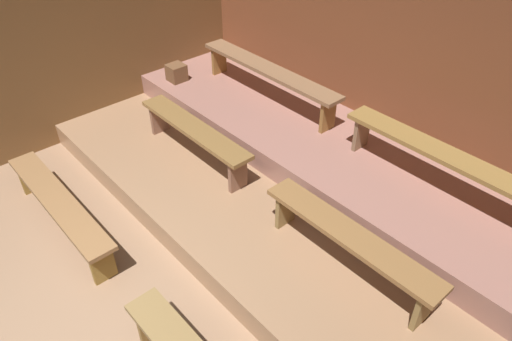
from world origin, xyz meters
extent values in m
cube|color=#997559|center=(0.00, 2.13, -0.04)|extent=(6.89, 5.05, 0.08)
cube|color=brown|center=(0.00, 4.28, 1.19)|extent=(6.89, 0.06, 2.38)
cube|color=brown|center=(-3.08, 2.13, 1.19)|extent=(0.06, 5.05, 2.38)
cube|color=#9D7554|center=(0.00, 2.79, 0.14)|extent=(6.09, 2.92, 0.29)
cube|color=#9E6D60|center=(0.00, 3.48, 0.43)|extent=(6.09, 1.54, 0.29)
cube|color=olive|center=(-1.35, 0.68, 0.42)|extent=(2.06, 0.29, 0.05)
cube|color=olive|center=(-2.26, 0.68, 0.20)|extent=(0.05, 0.23, 0.40)
cube|color=olive|center=(-0.44, 0.68, 0.20)|extent=(0.05, 0.23, 0.40)
cube|color=olive|center=(0.44, 0.68, 0.20)|extent=(0.05, 0.23, 0.40)
cube|color=olive|center=(-1.17, 2.32, 0.71)|extent=(1.83, 0.29, 0.05)
cube|color=#865B47|center=(-1.97, 2.32, 0.49)|extent=(0.05, 0.23, 0.40)
cube|color=#865B47|center=(-0.38, 2.32, 0.49)|extent=(0.05, 0.23, 0.40)
cube|color=olive|center=(1.17, 2.32, 0.71)|extent=(1.83, 0.29, 0.05)
cube|color=olive|center=(0.38, 2.32, 0.49)|extent=(0.05, 0.23, 0.40)
cube|color=olive|center=(1.97, 2.32, 0.49)|extent=(0.05, 0.23, 0.40)
cube|color=#886242|center=(-1.30, 3.63, 1.00)|extent=(2.34, 0.29, 0.05)
cube|color=olive|center=(-2.36, 3.63, 0.77)|extent=(0.05, 0.23, 0.40)
cube|color=olive|center=(-0.25, 3.63, 0.77)|extent=(0.05, 0.23, 0.40)
cube|color=olive|center=(1.30, 3.63, 1.00)|extent=(2.34, 0.29, 0.05)
cube|color=#846448|center=(0.25, 3.63, 0.77)|extent=(0.05, 0.23, 0.40)
cube|color=brown|center=(-2.57, 3.02, 0.69)|extent=(0.24, 0.24, 0.24)
camera|label=1|loc=(2.85, -0.27, 3.69)|focal=33.36mm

